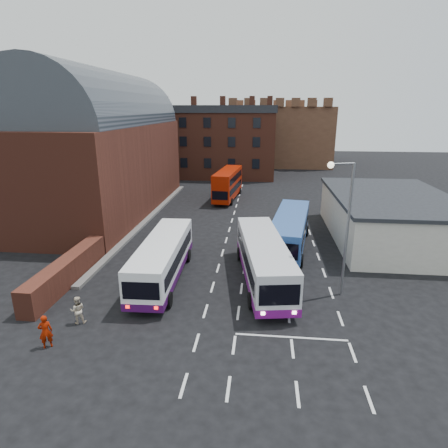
# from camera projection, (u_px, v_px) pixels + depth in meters

# --- Properties ---
(ground) EXTENTS (180.00, 180.00, 0.00)m
(ground) POSITION_uv_depth(u_px,v_px,m) (207.00, 304.00, 23.47)
(ground) COLOR black
(railway_station) EXTENTS (12.00, 28.00, 16.00)m
(railway_station) POSITION_uv_depth(u_px,v_px,m) (99.00, 146.00, 42.68)
(railway_station) COLOR #602B1E
(railway_station) RESTS_ON ground
(forecourt_wall) EXTENTS (1.20, 10.00, 1.80)m
(forecourt_wall) POSITION_uv_depth(u_px,v_px,m) (67.00, 271.00, 26.12)
(forecourt_wall) COLOR #602B1E
(forecourt_wall) RESTS_ON ground
(cream_building) EXTENTS (10.40, 16.40, 4.25)m
(cream_building) POSITION_uv_depth(u_px,v_px,m) (389.00, 217.00, 34.62)
(cream_building) COLOR beige
(cream_building) RESTS_ON ground
(brick_terrace) EXTENTS (22.00, 10.00, 11.00)m
(brick_terrace) POSITION_uv_depth(u_px,v_px,m) (212.00, 145.00, 66.11)
(brick_terrace) COLOR brown
(brick_terrace) RESTS_ON ground
(castle_keep) EXTENTS (22.00, 22.00, 12.00)m
(castle_keep) POSITION_uv_depth(u_px,v_px,m) (277.00, 135.00, 83.75)
(castle_keep) COLOR brown
(castle_keep) RESTS_ON ground
(bus_white_outbound) EXTENTS (3.01, 10.91, 2.95)m
(bus_white_outbound) POSITION_uv_depth(u_px,v_px,m) (163.00, 257.00, 26.42)
(bus_white_outbound) COLOR white
(bus_white_outbound) RESTS_ON ground
(bus_white_inbound) EXTENTS (4.34, 11.67, 3.11)m
(bus_white_inbound) POSITION_uv_depth(u_px,v_px,m) (263.00, 258.00, 26.02)
(bus_white_inbound) COLOR silver
(bus_white_inbound) RESTS_ON ground
(bus_blue) EXTENTS (4.30, 11.54, 3.08)m
(bus_blue) POSITION_uv_depth(u_px,v_px,m) (290.00, 229.00, 32.14)
(bus_blue) COLOR #2D56A2
(bus_blue) RESTS_ON ground
(bus_red_double) EXTENTS (3.22, 9.97, 3.92)m
(bus_red_double) POSITION_uv_depth(u_px,v_px,m) (228.00, 184.00, 49.86)
(bus_red_double) COLOR #9B1702
(bus_red_double) RESTS_ON ground
(street_lamp) EXTENTS (1.72, 0.76, 8.80)m
(street_lamp) POSITION_uv_depth(u_px,v_px,m) (344.00, 218.00, 23.13)
(street_lamp) COLOR slate
(street_lamp) RESTS_ON ground
(pedestrian_red) EXTENTS (0.80, 0.72, 1.84)m
(pedestrian_red) POSITION_uv_depth(u_px,v_px,m) (45.00, 331.00, 19.03)
(pedestrian_red) COLOR #8D1501
(pedestrian_red) RESTS_ON ground
(pedestrian_beige) EXTENTS (0.98, 0.88, 1.65)m
(pedestrian_beige) POSITION_uv_depth(u_px,v_px,m) (78.00, 310.00, 21.23)
(pedestrian_beige) COLOR beige
(pedestrian_beige) RESTS_ON ground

